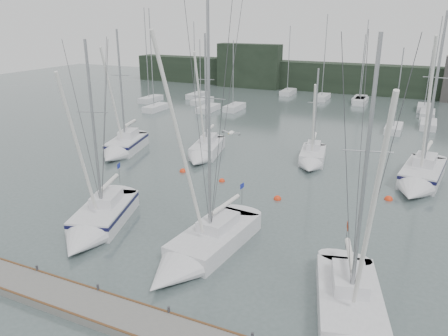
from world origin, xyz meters
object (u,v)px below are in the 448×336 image
(sailboat_near_right, at_px, (353,328))
(sailboat_mid_d, at_px, (419,179))
(buoy_a, at_px, (222,181))
(buoy_d, at_px, (388,200))
(buoy_c, at_px, (183,172))
(sailboat_near_left, at_px, (95,224))
(sailboat_near_center, at_px, (195,253))
(buoy_b, at_px, (277,199))
(sailboat_mid_b, at_px, (204,152))
(sailboat_mid_a, at_px, (122,148))
(sailboat_mid_c, at_px, (312,160))

(sailboat_near_right, bearing_deg, sailboat_mid_d, 70.01)
(buoy_a, bearing_deg, buoy_d, 7.99)
(buoy_d, bearing_deg, buoy_c, -176.21)
(sailboat_near_left, bearing_deg, sailboat_near_right, -28.03)
(sailboat_near_center, relative_size, buoy_b, 26.28)
(sailboat_mid_b, xyz_separation_m, buoy_a, (4.27, -4.96, -0.55))
(buoy_a, xyz_separation_m, buoy_d, (12.86, 1.80, 0.00))
(sailboat_near_left, xyz_separation_m, sailboat_near_center, (7.34, -0.39, -0.06))
(sailboat_near_center, height_order, sailboat_mid_b, sailboat_near_center)
(sailboat_near_center, xyz_separation_m, sailboat_mid_a, (-16.12, 14.47, 0.13))
(buoy_c, bearing_deg, sailboat_near_left, -86.45)
(sailboat_mid_a, bearing_deg, sailboat_mid_d, -8.26)
(sailboat_near_center, distance_m, sailboat_mid_b, 18.73)
(sailboat_mid_a, height_order, buoy_a, sailboat_mid_a)
(buoy_d, bearing_deg, sailboat_mid_a, 178.15)
(sailboat_near_left, relative_size, buoy_c, 21.46)
(sailboat_near_left, bearing_deg, buoy_d, 21.61)
(sailboat_near_center, relative_size, sailboat_mid_b, 1.24)
(sailboat_near_right, bearing_deg, sailboat_mid_c, 93.75)
(sailboat_near_left, height_order, sailboat_mid_d, sailboat_mid_d)
(sailboat_mid_b, relative_size, buoy_a, 24.20)
(buoy_d, bearing_deg, sailboat_mid_b, 169.57)
(sailboat_mid_b, bearing_deg, buoy_d, -22.79)
(buoy_d, bearing_deg, buoy_b, -155.49)
(sailboat_mid_c, bearing_deg, sailboat_near_left, -125.17)
(sailboat_mid_b, distance_m, buoy_d, 17.42)
(sailboat_near_right, height_order, sailboat_mid_a, sailboat_near_right)
(buoy_c, xyz_separation_m, buoy_d, (16.97, 1.12, 0.00))
(sailboat_near_left, relative_size, sailboat_mid_c, 1.36)
(sailboat_mid_c, xyz_separation_m, buoy_b, (-0.30, -8.85, -0.51))
(sailboat_near_left, distance_m, sailboat_near_center, 7.35)
(sailboat_near_center, xyz_separation_m, buoy_b, (1.37, 10.24, -0.51))
(sailboat_mid_b, distance_m, buoy_a, 6.56)
(sailboat_mid_c, xyz_separation_m, buoy_a, (-5.65, -7.23, -0.51))
(sailboat_near_right, relative_size, buoy_a, 26.49)
(sailboat_near_right, xyz_separation_m, sailboat_mid_a, (-25.06, 17.05, 0.11))
(sailboat_mid_c, bearing_deg, sailboat_mid_a, -174.90)
(sailboat_mid_a, height_order, sailboat_mid_d, sailboat_mid_d)
(sailboat_near_center, xyz_separation_m, sailboat_mid_c, (1.67, 19.08, 0.00))
(sailboat_mid_b, xyz_separation_m, buoy_d, (17.13, -3.15, -0.55))
(buoy_b, xyz_separation_m, buoy_d, (7.51, 3.42, 0.00))
(sailboat_mid_c, height_order, buoy_d, sailboat_mid_c)
(sailboat_near_center, bearing_deg, buoy_d, 62.46)
(sailboat_near_center, bearing_deg, buoy_b, 87.86)
(sailboat_near_center, distance_m, sailboat_near_right, 9.31)
(sailboat_near_left, xyz_separation_m, sailboat_mid_d, (18.09, 17.00, 0.09))
(sailboat_near_right, distance_m, sailboat_mid_d, 20.06)
(sailboat_mid_d, bearing_deg, sailboat_mid_c, 176.23)
(sailboat_near_center, distance_m, buoy_a, 12.52)
(sailboat_mid_d, bearing_deg, sailboat_near_right, -88.41)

